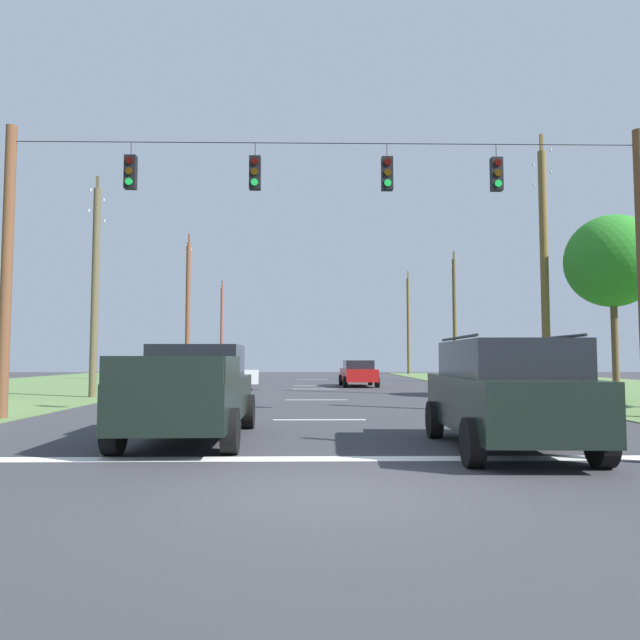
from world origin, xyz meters
name	(u,v)px	position (x,y,z in m)	size (l,w,h in m)	color
ground_plane	(331,493)	(0.00, 0.00, 0.00)	(120.00, 120.00, 0.00)	#333338
stop_bar_stripe	(325,459)	(0.00, 2.39, 0.00)	(15.44, 0.45, 0.01)	white
lane_dash_0	(320,420)	(0.00, 8.39, 0.00)	(0.15, 2.50, 0.01)	white
lane_dash_1	(317,400)	(0.00, 15.74, 0.00)	(0.15, 2.50, 0.01)	white
lane_dash_2	(315,389)	(0.00, 23.68, 0.00)	(0.15, 2.50, 0.01)	white
lane_dash_3	(314,386)	(0.00, 27.19, 0.00)	(0.15, 2.50, 0.01)	white
lane_dash_4	(313,379)	(0.00, 37.38, 0.00)	(0.15, 2.50, 0.01)	white
overhead_signal_span	(326,253)	(0.19, 8.71, 4.60)	(18.11, 0.31, 8.20)	brown
pickup_truck	(193,392)	(-2.68, 4.77, 0.97)	(2.38, 5.44, 1.95)	black
suv_black	(505,392)	(3.26, 3.16, 1.06)	(2.35, 4.87, 2.05)	black
distant_car_crossing_white	(217,375)	(-5.11, 22.92, 0.79)	(4.42, 2.28, 1.52)	silver
distant_car_oncoming	(358,373)	(2.56, 26.52, 0.79)	(2.14, 4.36, 1.52)	maroon
distant_car_far_parked	(537,374)	(12.25, 24.41, 0.79)	(4.37, 2.16, 1.52)	silver
utility_pole_mid_right	(544,267)	(9.60, 16.59, 5.47)	(0.34, 1.93, 11.21)	brown
utility_pole_far_right	(455,318)	(9.99, 33.29, 4.49)	(0.29, 1.61, 9.24)	brown
utility_pole_near_left	(408,324)	(9.79, 51.41, 5.06)	(0.31, 1.94, 10.57)	brown
utility_pole_far_left	(95,286)	(-9.37, 17.12, 4.70)	(0.30, 1.87, 9.43)	brown
utility_pole_distant_right	(188,310)	(-8.99, 33.84, 5.07)	(0.33, 1.82, 10.56)	brown
utility_pole_distant_left	(222,328)	(-9.19, 50.98, 4.64)	(0.29, 1.57, 9.52)	brown
tree_roadside_far_right	(612,261)	(11.83, 15.38, 5.52)	(3.66, 3.66, 7.38)	brown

